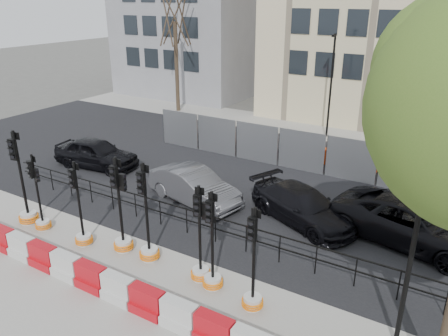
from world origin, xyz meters
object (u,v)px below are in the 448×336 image
Objects in this scene: car_a at (96,153)px; lamp_post_near at (416,229)px; traffic_signal_a at (26,205)px; car_c at (303,206)px; traffic_signal_h at (253,289)px; traffic_signal_d at (122,230)px.

lamp_post_near is at bearing -114.03° from car_a.
car_c is at bearing 18.54° from traffic_signal_a.
traffic_signal_h is at bearing -12.81° from traffic_signal_a.
traffic_signal_a reaches higher than car_a.
lamp_post_near is 1.80× the size of traffic_signal_d.
lamp_post_near is 1.34× the size of car_a.
lamp_post_near is 9.00m from traffic_signal_d.
car_c is (-4.30, 4.68, -2.56)m from lamp_post_near.
traffic_signal_d is at bearing -7.67° from traffic_signal_a.
traffic_signal_h is (5.03, -0.36, -0.16)m from traffic_signal_d.
traffic_signal_a is 5.86m from car_a.
car_a is (-15.14, 4.75, -2.49)m from lamp_post_near.
lamp_post_near is 1.95× the size of traffic_signal_h.
lamp_post_near is 1.65× the size of traffic_signal_a.
car_a reaches higher than car_c.
traffic_signal_h is 0.69× the size of car_a.
traffic_signal_a is at bearing -165.56° from car_a.
car_a is (-6.48, 5.04, -0.06)m from traffic_signal_d.
traffic_signal_d is 1.09× the size of traffic_signal_h.
traffic_signal_d is at bearing -134.52° from car_a.
traffic_signal_h is (-3.63, -0.65, -2.59)m from lamp_post_near.
traffic_signal_h is at bearing -149.24° from car_c.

